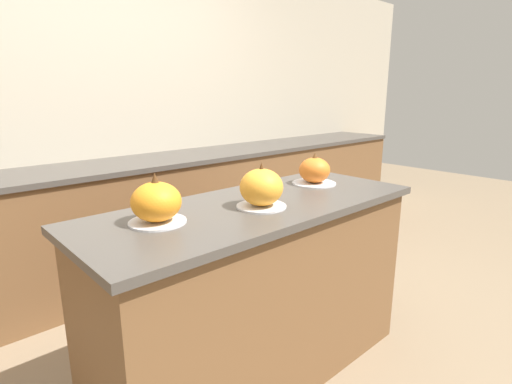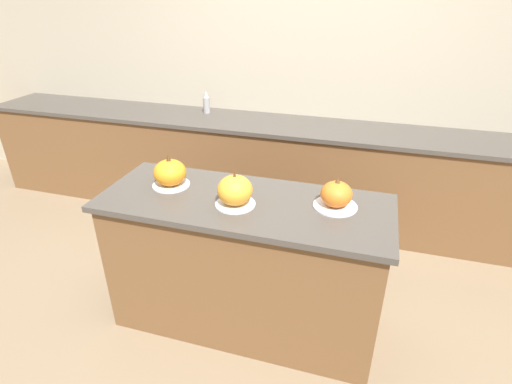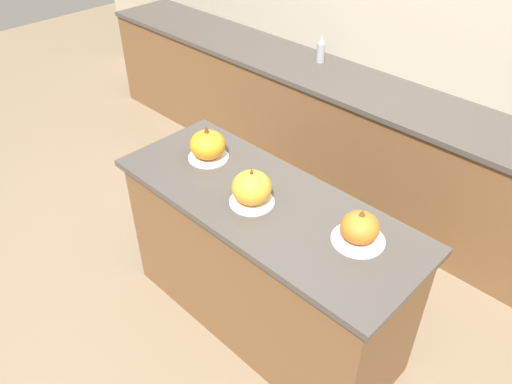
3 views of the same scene
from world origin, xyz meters
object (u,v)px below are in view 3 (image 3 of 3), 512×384
pumpkin_cake_right (360,229)px  bottle_tall (321,49)px  pumpkin_cake_center (252,188)px  pumpkin_cake_left (208,145)px

pumpkin_cake_right → bottle_tall: 1.98m
pumpkin_cake_center → bottle_tall: (-0.83, 1.57, 0.02)m
pumpkin_cake_left → pumpkin_cake_right: bearing=1.3°
pumpkin_cake_center → pumpkin_cake_right: size_ratio=0.92×
pumpkin_cake_left → pumpkin_cake_right: 0.97m
pumpkin_cake_left → pumpkin_cake_center: pumpkin_cake_center is taller
pumpkin_cake_center → bottle_tall: size_ratio=1.08×
pumpkin_cake_right → bottle_tall: bottle_tall is taller
pumpkin_cake_left → bottle_tall: (-0.38, 1.46, 0.03)m
bottle_tall → pumpkin_cake_center: bearing=-62.1°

